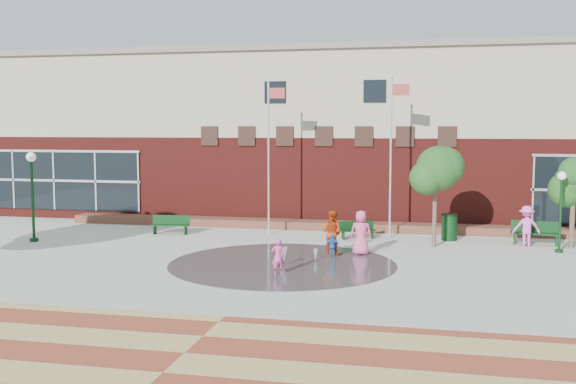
% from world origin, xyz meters
% --- Properties ---
extents(ground, '(120.00, 120.00, 0.00)m').
position_xyz_m(ground, '(0.00, 0.00, 0.00)').
color(ground, '#666056').
rests_on(ground, ground).
extents(plaza_concrete, '(46.00, 18.00, 0.01)m').
position_xyz_m(plaza_concrete, '(0.00, 4.00, 0.00)').
color(plaza_concrete, '#A8A8A0').
rests_on(plaza_concrete, ground).
extents(paver_band, '(46.00, 6.00, 0.01)m').
position_xyz_m(paver_band, '(0.00, -7.00, 0.00)').
color(paver_band, '#953D27').
rests_on(paver_band, ground).
extents(splash_pad, '(8.40, 8.40, 0.01)m').
position_xyz_m(splash_pad, '(0.00, 3.00, 0.00)').
color(splash_pad, '#383A3D').
rests_on(splash_pad, ground).
extents(library_building, '(44.40, 10.40, 9.20)m').
position_xyz_m(library_building, '(0.00, 17.48, 4.64)').
color(library_building, '#591814').
rests_on(library_building, ground).
extents(flower_bed, '(26.00, 1.20, 0.40)m').
position_xyz_m(flower_bed, '(0.00, 11.60, 0.00)').
color(flower_bed, maroon).
rests_on(flower_bed, ground).
extents(flagpole_left, '(0.85, 0.14, 7.24)m').
position_xyz_m(flagpole_left, '(-2.07, 9.47, 4.03)').
color(flagpole_left, silver).
rests_on(flagpole_left, ground).
extents(flagpole_right, '(0.87, 0.35, 7.39)m').
position_xyz_m(flagpole_right, '(3.52, 9.93, 4.13)').
color(flagpole_right, silver).
rests_on(flagpole_right, ground).
extents(lamp_left, '(0.42, 0.42, 3.96)m').
position_xyz_m(lamp_left, '(-11.80, 5.45, 2.46)').
color(lamp_left, '#0D3313').
rests_on(lamp_left, ground).
extents(lamp_right, '(0.35, 0.35, 3.30)m').
position_xyz_m(lamp_right, '(10.40, 7.59, 2.05)').
color(lamp_right, '#0D3313').
rests_on(lamp_right, ground).
extents(bench_left, '(1.83, 0.70, 0.90)m').
position_xyz_m(bench_left, '(-6.69, 8.64, 0.29)').
color(bench_left, '#0D3313').
rests_on(bench_left, ground).
extents(bench_mid, '(1.65, 1.03, 0.81)m').
position_xyz_m(bench_mid, '(2.08, 9.18, 0.26)').
color(bench_mid, '#0D3313').
rests_on(bench_mid, ground).
extents(bench_right, '(2.09, 0.85, 1.02)m').
position_xyz_m(bench_right, '(9.73, 9.31, 0.33)').
color(bench_right, '#0D3313').
rests_on(bench_right, ground).
extents(trash_can, '(0.73, 0.73, 1.20)m').
position_xyz_m(trash_can, '(6.13, 9.67, 0.61)').
color(trash_can, '#0D3313').
rests_on(trash_can, ground).
extents(tree_mid, '(2.54, 2.54, 4.28)m').
position_xyz_m(tree_mid, '(5.47, 7.88, 3.12)').
color(tree_mid, '#4B362B').
rests_on(tree_mid, ground).
extents(tree_small_right, '(2.20, 2.20, 3.77)m').
position_xyz_m(tree_small_right, '(11.08, 8.78, 2.75)').
color(tree_small_right, '#4B362B').
rests_on(tree_small_right, ground).
extents(water_jet_a, '(0.34, 0.34, 0.67)m').
position_xyz_m(water_jet_a, '(0.10, 2.67, 0.00)').
color(water_jet_a, white).
rests_on(water_jet_a, ground).
extents(water_jet_b, '(0.19, 0.19, 0.43)m').
position_xyz_m(water_jet_b, '(1.10, 3.84, 0.00)').
color(water_jet_b, white).
rests_on(water_jet_b, ground).
extents(child_splash, '(0.55, 0.48, 1.27)m').
position_xyz_m(child_splash, '(0.24, 1.26, 0.64)').
color(child_splash, '#CF4383').
rests_on(child_splash, ground).
extents(adult_red, '(1.05, 0.94, 1.79)m').
position_xyz_m(adult_red, '(1.51, 5.26, 0.89)').
color(adult_red, '#B0330E').
rests_on(adult_red, ground).
extents(adult_pink, '(0.88, 0.57, 1.79)m').
position_xyz_m(adult_pink, '(2.64, 5.43, 0.89)').
color(adult_pink, '#DB4D7C').
rests_on(adult_pink, ground).
extents(child_blue, '(0.57, 0.25, 0.96)m').
position_xyz_m(child_blue, '(1.63, 4.58, 0.48)').
color(child_blue, blue).
rests_on(child_blue, ground).
extents(person_bench, '(1.18, 0.74, 1.76)m').
position_xyz_m(person_bench, '(9.27, 8.69, 0.88)').
color(person_bench, '#EB58C0').
rests_on(person_bench, ground).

